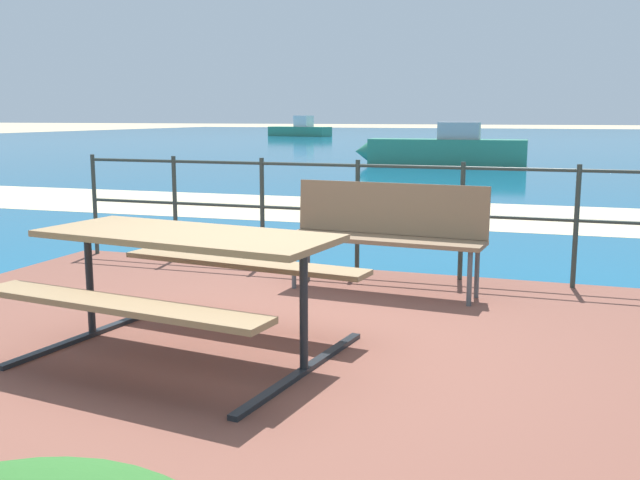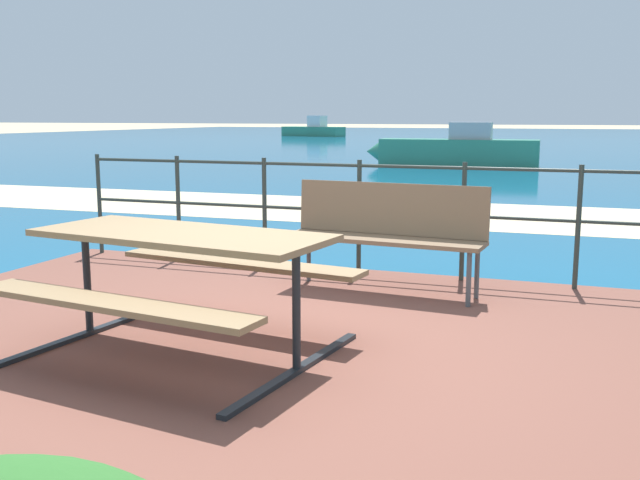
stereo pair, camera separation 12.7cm
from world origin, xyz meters
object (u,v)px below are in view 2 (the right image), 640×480
(boat_near, at_px, (454,150))
(boat_mid, at_px, (313,130))
(park_bench, at_px, (387,227))
(picnic_table, at_px, (182,259))

(boat_near, height_order, boat_mid, boat_mid)
(park_bench, height_order, boat_near, boat_near)
(picnic_table, distance_m, boat_near, 18.63)
(picnic_table, height_order, park_bench, park_bench)
(park_bench, height_order, boat_mid, boat_mid)
(boat_near, xyz_separation_m, boat_mid, (-15.38, 28.66, -0.00))
(picnic_table, height_order, boat_mid, boat_mid)
(boat_near, bearing_deg, picnic_table, 92.19)
(boat_mid, bearing_deg, picnic_table, 123.07)
(picnic_table, distance_m, park_bench, 2.18)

